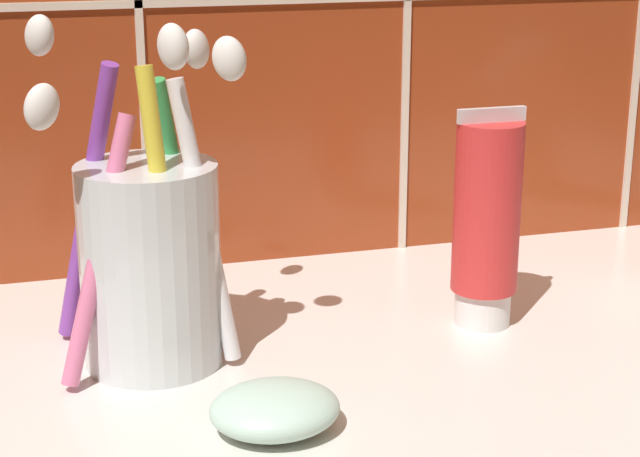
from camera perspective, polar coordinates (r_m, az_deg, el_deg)
The scene contains 4 objects.
sink_counter at distance 58.96cm, azimuth 9.18°, elevation -7.73°, with size 70.36×39.19×2.00cm, color silver.
toothbrush_cup at distance 56.04cm, azimuth -9.07°, elevation -1.37°, with size 11.53×9.74×18.20cm.
toothpaste_tube at distance 60.95cm, azimuth 8.87°, elevation 0.43°, with size 3.98×3.79×12.68cm.
soap_bar at distance 50.11cm, azimuth -2.43°, elevation -9.60°, with size 6.13×5.32×2.17cm, color silver.
Camera 1 is at (-23.52, -48.02, 25.86)cm, focal length 60.00 mm.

